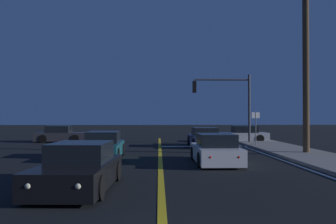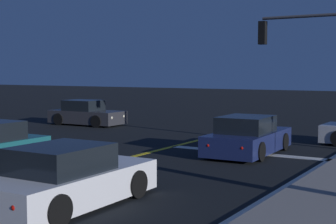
{
  "view_description": "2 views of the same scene",
  "coord_description": "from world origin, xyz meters",
  "px_view_note": "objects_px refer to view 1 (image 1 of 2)",
  "views": [
    {
      "loc": [
        -0.07,
        -4.04,
        2.12
      ],
      "look_at": [
        0.61,
        21.23,
        2.43
      ],
      "focal_mm": 36.69,
      "sensor_mm": 36.0,
      "label": 1
    },
    {
      "loc": [
        9.85,
        3.29,
        2.89
      ],
      "look_at": [
        0.62,
        18.55,
        1.46
      ],
      "focal_mm": 54.28,
      "sensor_mm": 36.0,
      "label": 2
    }
  ],
  "objects_px": {
    "car_far_approaching_black": "(79,169)",
    "car_lead_oncoming_teal": "(103,147)",
    "traffic_signal_near_right": "(228,97)",
    "utility_pole_right": "(306,55)",
    "car_parked_curb_charcoal": "(61,135)",
    "car_mid_block_silver": "(242,135)",
    "street_sign_corner": "(256,123)",
    "car_following_oncoming_white": "(215,150)",
    "car_distant_tail_navy": "(204,138)"
  },
  "relations": [
    {
      "from": "car_mid_block_silver",
      "to": "traffic_signal_near_right",
      "type": "xyz_separation_m",
      "value": [
        -1.57,
        -1.83,
        3.03
      ]
    },
    {
      "from": "car_following_oncoming_white",
      "to": "utility_pole_right",
      "type": "distance_m",
      "value": 8.12
    },
    {
      "from": "utility_pole_right",
      "to": "car_lead_oncoming_teal",
      "type": "bearing_deg",
      "value": -173.76
    },
    {
      "from": "car_parked_curb_charcoal",
      "to": "street_sign_corner",
      "type": "height_order",
      "value": "street_sign_corner"
    },
    {
      "from": "car_distant_tail_navy",
      "to": "car_lead_oncoming_teal",
      "type": "height_order",
      "value": "same"
    },
    {
      "from": "car_mid_block_silver",
      "to": "street_sign_corner",
      "type": "relative_size",
      "value": 1.72
    },
    {
      "from": "car_following_oncoming_white",
      "to": "utility_pole_right",
      "type": "bearing_deg",
      "value": 29.89
    },
    {
      "from": "car_far_approaching_black",
      "to": "car_lead_oncoming_teal",
      "type": "xyz_separation_m",
      "value": [
        -0.5,
        7.35,
        -0.0
      ]
    },
    {
      "from": "car_parked_curb_charcoal",
      "to": "car_following_oncoming_white",
      "type": "xyz_separation_m",
      "value": [
        10.6,
        -13.1,
        0.0
      ]
    },
    {
      "from": "car_parked_curb_charcoal",
      "to": "car_lead_oncoming_teal",
      "type": "xyz_separation_m",
      "value": [
        5.23,
        -11.03,
        0.0
      ]
    },
    {
      "from": "car_parked_curb_charcoal",
      "to": "car_far_approaching_black",
      "type": "xyz_separation_m",
      "value": [
        5.73,
        -18.37,
        0.0
      ]
    },
    {
      "from": "car_lead_oncoming_teal",
      "to": "utility_pole_right",
      "type": "xyz_separation_m",
      "value": [
        10.92,
        1.19,
        4.94
      ]
    },
    {
      "from": "car_mid_block_silver",
      "to": "car_far_approaching_black",
      "type": "distance_m",
      "value": 20.28
    },
    {
      "from": "traffic_signal_near_right",
      "to": "utility_pole_right",
      "type": "relative_size",
      "value": 0.5
    },
    {
      "from": "car_mid_block_silver",
      "to": "utility_pole_right",
      "type": "relative_size",
      "value": 0.39
    },
    {
      "from": "utility_pole_right",
      "to": "street_sign_corner",
      "type": "relative_size",
      "value": 4.39
    },
    {
      "from": "car_mid_block_silver",
      "to": "car_distant_tail_navy",
      "type": "xyz_separation_m",
      "value": [
        -3.72,
        -4.26,
        0.0
      ]
    },
    {
      "from": "car_mid_block_silver",
      "to": "street_sign_corner",
      "type": "distance_m",
      "value": 4.75
    },
    {
      "from": "car_following_oncoming_white",
      "to": "street_sign_corner",
      "type": "xyz_separation_m",
      "value": [
        4.15,
        8.17,
        1.06
      ]
    },
    {
      "from": "car_far_approaching_black",
      "to": "car_following_oncoming_white",
      "type": "xyz_separation_m",
      "value": [
        4.87,
        5.28,
        -0.0
      ]
    },
    {
      "from": "car_mid_block_silver",
      "to": "car_following_oncoming_white",
      "type": "relative_size",
      "value": 0.99
    },
    {
      "from": "car_parked_curb_charcoal",
      "to": "car_distant_tail_navy",
      "type": "relative_size",
      "value": 0.95
    },
    {
      "from": "car_mid_block_silver",
      "to": "car_parked_curb_charcoal",
      "type": "distance_m",
      "value": 14.95
    },
    {
      "from": "car_following_oncoming_white",
      "to": "car_distant_tail_navy",
      "type": "bearing_deg",
      "value": 85.22
    },
    {
      "from": "traffic_signal_near_right",
      "to": "utility_pole_right",
      "type": "distance_m",
      "value": 8.41
    },
    {
      "from": "street_sign_corner",
      "to": "car_mid_block_silver",
      "type": "bearing_deg",
      "value": 87.65
    },
    {
      "from": "car_mid_block_silver",
      "to": "car_parked_curb_charcoal",
      "type": "height_order",
      "value": "same"
    },
    {
      "from": "car_parked_curb_charcoal",
      "to": "car_far_approaching_black",
      "type": "bearing_deg",
      "value": 15.9
    },
    {
      "from": "car_mid_block_silver",
      "to": "traffic_signal_near_right",
      "type": "height_order",
      "value": "traffic_signal_near_right"
    },
    {
      "from": "car_parked_curb_charcoal",
      "to": "street_sign_corner",
      "type": "xyz_separation_m",
      "value": [
        14.75,
        -4.93,
        1.06
      ]
    },
    {
      "from": "car_distant_tail_navy",
      "to": "street_sign_corner",
      "type": "height_order",
      "value": "street_sign_corner"
    },
    {
      "from": "car_mid_block_silver",
      "to": "car_parked_curb_charcoal",
      "type": "relative_size",
      "value": 1.0
    },
    {
      "from": "car_distant_tail_navy",
      "to": "traffic_signal_near_right",
      "type": "xyz_separation_m",
      "value": [
        2.14,
        2.44,
        3.03
      ]
    },
    {
      "from": "car_lead_oncoming_teal",
      "to": "utility_pole_right",
      "type": "relative_size",
      "value": 0.4
    },
    {
      "from": "car_lead_oncoming_teal",
      "to": "car_parked_curb_charcoal",
      "type": "bearing_deg",
      "value": -65.61
    },
    {
      "from": "car_distant_tail_navy",
      "to": "utility_pole_right",
      "type": "relative_size",
      "value": 0.41
    },
    {
      "from": "car_parked_curb_charcoal",
      "to": "traffic_signal_near_right",
      "type": "height_order",
      "value": "traffic_signal_near_right"
    },
    {
      "from": "car_mid_block_silver",
      "to": "traffic_signal_near_right",
      "type": "bearing_deg",
      "value": 139.59
    },
    {
      "from": "car_mid_block_silver",
      "to": "street_sign_corner",
      "type": "xyz_separation_m",
      "value": [
        -0.19,
        -4.63,
        1.06
      ]
    },
    {
      "from": "car_far_approaching_black",
      "to": "utility_pole_right",
      "type": "bearing_deg",
      "value": -138.19
    },
    {
      "from": "car_far_approaching_black",
      "to": "car_lead_oncoming_teal",
      "type": "bearing_deg",
      "value": -83.62
    },
    {
      "from": "car_lead_oncoming_teal",
      "to": "traffic_signal_near_right",
      "type": "distance_m",
      "value": 12.43
    },
    {
      "from": "car_parked_curb_charcoal",
      "to": "traffic_signal_near_right",
      "type": "distance_m",
      "value": 13.88
    },
    {
      "from": "car_following_oncoming_white",
      "to": "street_sign_corner",
      "type": "bearing_deg",
      "value": 62.47
    },
    {
      "from": "car_parked_curb_charcoal",
      "to": "car_following_oncoming_white",
      "type": "relative_size",
      "value": 0.98
    },
    {
      "from": "car_distant_tail_navy",
      "to": "car_lead_oncoming_teal",
      "type": "distance_m",
      "value": 8.81
    },
    {
      "from": "car_following_oncoming_white",
      "to": "car_lead_oncoming_teal",
      "type": "xyz_separation_m",
      "value": [
        -5.37,
        2.07,
        0.0
      ]
    },
    {
      "from": "street_sign_corner",
      "to": "traffic_signal_near_right",
      "type": "bearing_deg",
      "value": 116.25
    },
    {
      "from": "car_following_oncoming_white",
      "to": "street_sign_corner",
      "type": "height_order",
      "value": "street_sign_corner"
    },
    {
      "from": "car_distant_tail_navy",
      "to": "street_sign_corner",
      "type": "xyz_separation_m",
      "value": [
        3.53,
        -0.36,
        1.06
      ]
    }
  ]
}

